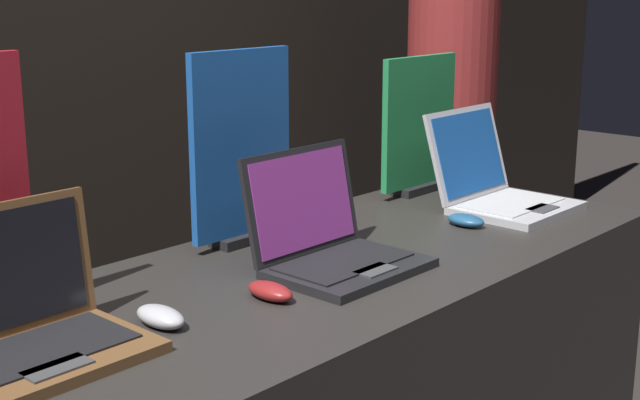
% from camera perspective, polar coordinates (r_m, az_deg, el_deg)
% --- Properties ---
extents(laptop_front, '(0.39, 0.26, 0.25)m').
position_cam_1_polar(laptop_front, '(1.58, -18.86, -7.66)').
color(laptop_front, brown).
rests_on(laptop_front, display_counter).
extents(mouse_front, '(0.06, 0.12, 0.04)m').
position_cam_1_polar(mouse_front, '(1.68, -10.18, -7.36)').
color(mouse_front, '#B2B2B7').
rests_on(mouse_front, display_counter).
extents(laptop_middle, '(0.33, 0.29, 0.26)m').
position_cam_1_polar(laptop_middle, '(1.96, 0.71, -2.65)').
color(laptop_middle, black).
rests_on(laptop_middle, display_counter).
extents(mouse_middle, '(0.06, 0.11, 0.03)m').
position_cam_1_polar(mouse_middle, '(1.79, -3.21, -5.85)').
color(mouse_middle, maroon).
rests_on(mouse_middle, display_counter).
extents(promo_stand_middle, '(0.30, 0.07, 0.46)m').
position_cam_1_polar(promo_stand_middle, '(2.12, -5.01, 3.05)').
color(promo_stand_middle, black).
rests_on(promo_stand_middle, display_counter).
extents(laptop_back, '(0.33, 0.34, 0.27)m').
position_cam_1_polar(laptop_back, '(2.52, 11.27, 0.90)').
color(laptop_back, '#B7B7BC').
rests_on(laptop_back, display_counter).
extents(mouse_back, '(0.06, 0.10, 0.03)m').
position_cam_1_polar(mouse_back, '(2.33, 9.32, -1.29)').
color(mouse_back, navy).
rests_on(mouse_back, display_counter).
extents(promo_stand_back, '(0.33, 0.07, 0.41)m').
position_cam_1_polar(promo_stand_back, '(2.64, 6.35, 4.56)').
color(promo_stand_back, black).
rests_on(promo_stand_back, display_counter).
extents(person_bystander, '(0.34, 0.34, 1.80)m').
position_cam_1_polar(person_bystander, '(3.48, 8.33, 4.51)').
color(person_bystander, '#282833').
rests_on(person_bystander, ground_plane).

